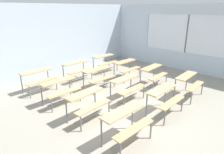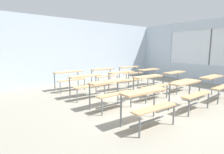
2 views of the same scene
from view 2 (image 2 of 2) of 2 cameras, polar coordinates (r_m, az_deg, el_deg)
The scene contains 14 objects.
ground at distance 5.29m, azimuth 11.08°, elevation -9.06°, with size 10.00×9.00×0.05m, color gray.
wall_back at distance 8.68m, azimuth -11.67°, elevation 8.17°, with size 10.00×0.12×3.00m, color silver.
desk_bench_r0c0 at distance 3.74m, azimuth 11.46°, elevation -7.28°, with size 1.13×0.64×0.74m.
desk_bench_r0c1 at distance 5.09m, azimuth 23.81°, elevation -3.52°, with size 1.10×0.59×0.74m.
desk_bench_r0c2 at distance 6.50m, azimuth 30.55°, elevation -1.43°, with size 1.12×0.63×0.74m.
desk_bench_r1c0 at distance 4.73m, azimuth -0.59°, elevation -3.64°, with size 1.12×0.62×0.74m.
desk_bench_r1c1 at distance 5.80m, azimuth 12.31°, elevation -1.50°, with size 1.11×0.61×0.74m.
desk_bench_r1c2 at distance 7.13m, azimuth 20.45°, elevation 0.08°, with size 1.12×0.63×0.74m.
desk_bench_r2c0 at distance 5.82m, azimuth -8.21°, elevation -1.34°, with size 1.11×0.61×0.74m.
desk_bench_r2c1 at distance 6.75m, azimuth 3.65°, elevation 0.17°, with size 1.12×0.63×0.74m.
desk_bench_r2c2 at distance 7.85m, azimuth 12.45°, elevation 1.21°, with size 1.10×0.60×0.74m.
desk_bench_r3c0 at distance 7.04m, azimuth -13.78°, elevation 0.28°, with size 1.10×0.60×0.74m.
desk_bench_r3c1 at distance 7.78m, azimuth -2.54°, elevation 1.35°, with size 1.12×0.62×0.74m.
desk_bench_r3c2 at distance 8.82m, azimuth 6.01°, elevation 2.22°, with size 1.12×0.63×0.74m.
Camera 2 is at (-3.80, -3.30, 1.60)m, focal length 28.00 mm.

